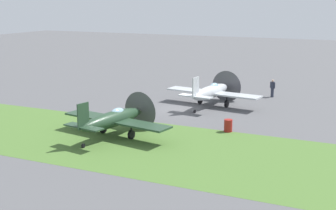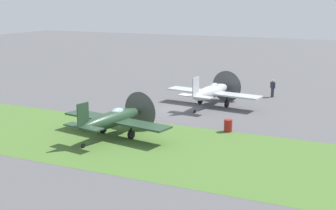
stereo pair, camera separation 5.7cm
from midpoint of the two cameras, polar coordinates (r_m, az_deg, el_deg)
ground_plane at (r=40.57m, az=1.84°, el=-0.57°), size 160.00×160.00×0.00m
grass_verge at (r=31.63m, az=-5.59°, el=-4.48°), size 120.00×11.00×0.01m
airplane_lead at (r=41.80m, az=5.40°, el=1.63°), size 8.94×7.10×3.17m
airplane_wingman at (r=32.48m, az=-6.58°, el=-1.70°), size 8.68×6.92×3.07m
ground_crew_chief at (r=46.74m, az=12.65°, el=2.04°), size 0.56×0.38×1.73m
fuel_drum at (r=34.04m, az=7.37°, el=-2.50°), size 0.60×0.60×0.90m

